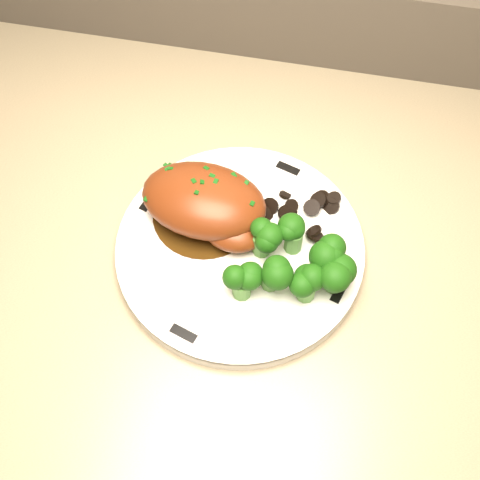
# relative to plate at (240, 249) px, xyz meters

# --- Properties ---
(plate) EXTENTS (0.29, 0.29, 0.02)m
(plate) POSITION_rel_plate_xyz_m (0.00, 0.00, 0.00)
(plate) COLOR white
(plate) RESTS_ON counter
(rim_accent_0) EXTENTS (0.03, 0.02, 0.00)m
(rim_accent_0) POSITION_rel_plate_xyz_m (0.03, 0.11, 0.01)
(rim_accent_0) COLOR black
(rim_accent_0) RESTS_ON plate
(rim_accent_1) EXTENTS (0.02, 0.03, 0.00)m
(rim_accent_1) POSITION_rel_plate_xyz_m (-0.11, 0.03, 0.01)
(rim_accent_1) COLOR black
(rim_accent_1) RESTS_ON plate
(rim_accent_2) EXTENTS (0.03, 0.02, 0.00)m
(rim_accent_2) POSITION_rel_plate_xyz_m (-0.03, -0.11, 0.01)
(rim_accent_2) COLOR black
(rim_accent_2) RESTS_ON plate
(rim_accent_3) EXTENTS (0.02, 0.03, 0.00)m
(rim_accent_3) POSITION_rel_plate_xyz_m (0.11, -0.03, 0.01)
(rim_accent_3) COLOR black
(rim_accent_3) RESTS_ON plate
(gravy_pool) EXTENTS (0.12, 0.12, 0.00)m
(gravy_pool) POSITION_rel_plate_xyz_m (-0.05, 0.03, 0.01)
(gravy_pool) COLOR #39230A
(gravy_pool) RESTS_ON plate
(chicken_breast) EXTENTS (0.15, 0.11, 0.05)m
(chicken_breast) POSITION_rel_plate_xyz_m (-0.04, 0.03, 0.04)
(chicken_breast) COLOR maroon
(chicken_breast) RESTS_ON plate
(mushroom_pile) EXTENTS (0.08, 0.06, 0.02)m
(mushroom_pile) POSITION_rel_plate_xyz_m (0.06, 0.05, 0.01)
(mushroom_pile) COLOR black
(mushroom_pile) RESTS_ON plate
(broccoli_florets) EXTENTS (0.12, 0.09, 0.04)m
(broccoli_florets) POSITION_rel_plate_xyz_m (0.06, -0.03, 0.03)
(broccoli_florets) COLOR #54913D
(broccoli_florets) RESTS_ON plate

